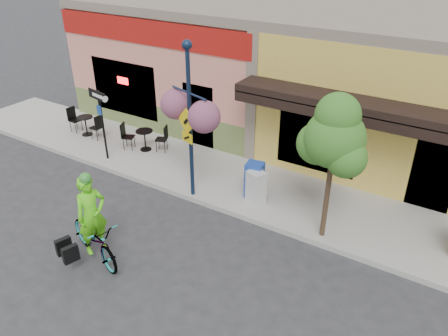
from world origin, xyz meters
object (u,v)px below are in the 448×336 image
at_px(street_tree, 331,169).
at_px(newspaper_box_grey, 256,187).
at_px(lamp_post, 190,123).
at_px(one_way_sign, 103,126).
at_px(bicycle, 95,239).
at_px(building, 330,70).
at_px(cyclist_rider, 93,224).
at_px(newspaper_box_blue, 254,180).

bearing_deg(street_tree, newspaper_box_grey, 168.49).
height_order(lamp_post, one_way_sign, lamp_post).
distance_m(bicycle, newspaper_box_grey, 4.38).
relative_size(newspaper_box_grey, street_tree, 0.26).
distance_m(building, lamp_post, 6.95).
xyz_separation_m(bicycle, one_way_sign, (-3.21, 3.55, 0.78)).
height_order(cyclist_rider, one_way_sign, one_way_sign).
xyz_separation_m(bicycle, newspaper_box_blue, (1.95, 4.08, 0.14)).
bearing_deg(lamp_post, one_way_sign, -167.90).
height_order(one_way_sign, street_tree, street_tree).
bearing_deg(cyclist_rider, street_tree, -33.95).
bearing_deg(one_way_sign, building, 64.10).
xyz_separation_m(lamp_post, newspaper_box_grey, (1.70, 0.58, -1.69)).
xyz_separation_m(bicycle, newspaper_box_grey, (2.14, 3.82, 0.09)).
bearing_deg(cyclist_rider, bicycle, 106.87).
distance_m(building, newspaper_box_grey, 6.47).
distance_m(one_way_sign, street_tree, 7.46).
height_order(building, newspaper_box_grey, building).
bearing_deg(newspaper_box_blue, street_tree, -25.61).
height_order(one_way_sign, newspaper_box_grey, one_way_sign).
distance_m(lamp_post, street_tree, 3.80).
bearing_deg(bicycle, one_way_sign, 58.94).
bearing_deg(newspaper_box_blue, one_way_sign, 176.71).
bearing_deg(building, newspaper_box_blue, -88.14).
bearing_deg(street_tree, lamp_post, -177.68).
bearing_deg(building, cyclist_rider, -99.59).
relative_size(newspaper_box_blue, street_tree, 0.28).
xyz_separation_m(newspaper_box_blue, newspaper_box_grey, (0.19, -0.25, -0.04)).
bearing_deg(street_tree, cyclist_rider, -140.83).
relative_size(cyclist_rider, one_way_sign, 0.82).
height_order(bicycle, street_tree, street_tree).
bearing_deg(cyclist_rider, lamp_post, 10.07).
relative_size(one_way_sign, street_tree, 0.63).
distance_m(bicycle, lamp_post, 3.73).
bearing_deg(street_tree, building, 110.30).
xyz_separation_m(cyclist_rider, newspaper_box_grey, (2.09, 3.82, -0.33)).
height_order(building, newspaper_box_blue, building).
xyz_separation_m(cyclist_rider, one_way_sign, (-3.26, 3.55, 0.35)).
xyz_separation_m(lamp_post, one_way_sign, (-3.65, 0.31, -1.00)).
bearing_deg(building, bicycle, -99.87).
height_order(bicycle, newspaper_box_grey, newspaper_box_grey).
bearing_deg(building, lamp_post, -100.91).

